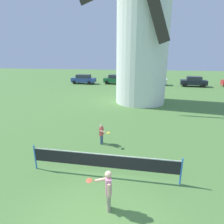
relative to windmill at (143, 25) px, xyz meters
name	(u,v)px	position (x,y,z in m)	size (l,w,h in m)	color
ground_plane	(98,217)	(-0.80, -14.75, -7.41)	(120.00, 120.00, 0.00)	#517F3D
windmill	(143,25)	(0.00, 0.00, 0.00)	(10.54, 5.68, 16.03)	white
tennis_net	(103,161)	(-1.06, -12.76, -6.72)	(5.95, 0.06, 1.10)	blue
player_near	(108,189)	(-0.56, -14.40, -6.62)	(0.85, 0.45, 1.39)	#9E937F
player_far	(102,133)	(-1.75, -10.01, -6.77)	(0.67, 0.61, 1.13)	slate
stray_ball	(38,150)	(-4.72, -11.48, -7.30)	(0.22, 0.22, 0.22)	#4CB259
parked_car_blue	(84,79)	(-9.94, 11.63, -6.60)	(4.15, 2.17, 1.56)	#334C99
parked_car_green	(116,79)	(-4.44, 12.20, -6.60)	(4.09, 2.30, 1.56)	#1E6638
parked_car_cream	(155,80)	(2.05, 12.49, -6.60)	(4.16, 2.18, 1.56)	silver
parked_car_black	(194,81)	(7.95, 11.69, -6.60)	(4.00, 2.15, 1.56)	#1E232D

